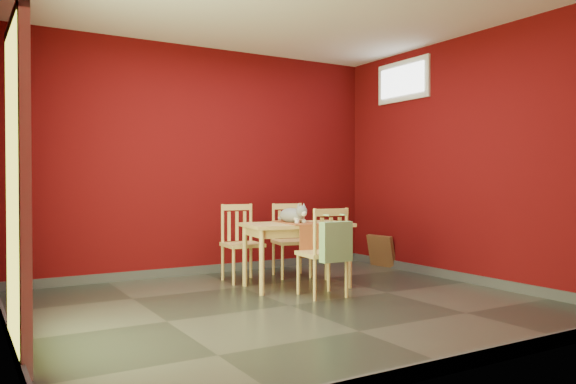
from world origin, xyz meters
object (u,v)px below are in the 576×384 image
chair_far_left (241,242)px  chair_far_right (291,239)px  tote_bag (336,242)px  picture_frame (381,251)px  chair_near (324,251)px  cat (292,212)px  dining_table (297,231)px

chair_far_left → chair_far_right: chair_far_left is taller
tote_bag → picture_frame: size_ratio=1.04×
chair_near → tote_bag: (-0.01, -0.21, 0.11)m
cat → tote_bag: bearing=-69.9°
dining_table → cat: size_ratio=2.65×
chair_far_left → tote_bag: (0.29, -1.39, 0.11)m
dining_table → chair_far_left: 0.73m
chair_far_right → picture_frame: size_ratio=2.00×
dining_table → chair_far_left: chair_far_left is taller
chair_far_left → chair_near: 1.22m
chair_far_left → picture_frame: bearing=0.5°
dining_table → chair_far_right: 0.72m
chair_far_left → chair_near: (0.30, -1.18, 0.00)m
chair_near → chair_far_left: bearing=104.4°
dining_table → picture_frame: bearing=21.1°
dining_table → cat: (-0.03, 0.05, 0.19)m
chair_far_right → tote_bag: chair_far_right is taller
dining_table → chair_near: bearing=-93.2°
chair_far_left → picture_frame: size_ratio=2.02×
chair_far_right → chair_far_left: bearing=-179.8°
chair_far_left → dining_table: bearing=-62.1°
dining_table → chair_far_right: (0.31, 0.64, -0.16)m
dining_table → tote_bag: size_ratio=2.62×
chair_far_left → chair_far_right: 0.64m
chair_far_right → picture_frame: bearing=0.6°
chair_far_left → cat: cat is taller
chair_far_left → cat: (0.31, -0.59, 0.34)m
dining_table → chair_far_right: bearing=64.3°
chair_near → picture_frame: (1.71, 1.20, -0.23)m
chair_far_right → cat: (-0.34, -0.59, 0.35)m
dining_table → chair_far_left: (-0.34, 0.63, -0.15)m
chair_far_left → chair_far_right: size_ratio=1.01×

